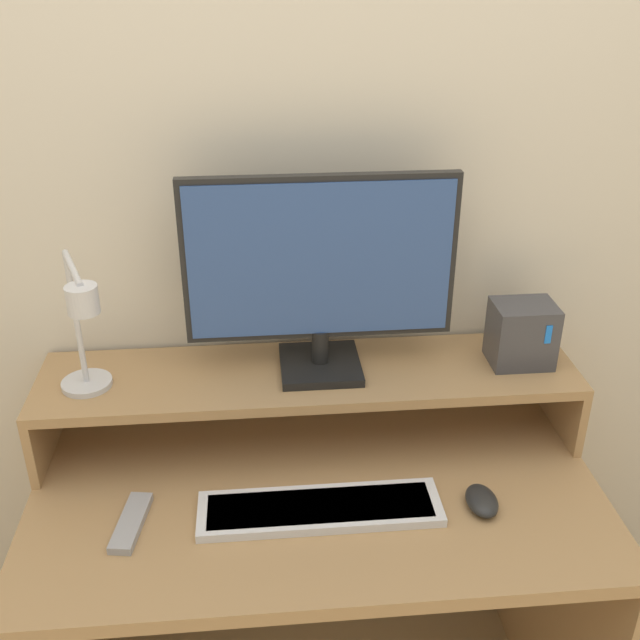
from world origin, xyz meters
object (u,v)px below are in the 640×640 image
Objects in this scene: desk_lamp at (83,333)px; mouse at (482,501)px; monitor at (320,270)px; router_dock at (522,334)px; remote_control at (131,523)px; keyboard at (321,509)px.

mouse is (0.74, -0.17, -0.31)m from desk_lamp.
desk_lamp is (-0.46, -0.10, -0.07)m from monitor.
router_dock is 0.88m from remote_control.
mouse is (0.29, -0.28, -0.38)m from monitor.
desk_lamp reaches higher than remote_control.
monitor is 0.55m from mouse.
router_dock is (0.43, -0.01, -0.16)m from monitor.
router_dock is (0.89, 0.09, -0.09)m from desk_lamp.
router_dock is at bearing 28.91° from keyboard.
mouse reaches higher than keyboard.
router_dock is at bearing 61.76° from mouse.
desk_lamp reaches higher than mouse.
router_dock is 1.45× the size of mouse.
remote_control is (-0.36, -0.00, -0.00)m from keyboard.
desk_lamp is 3.18× the size of mouse.
remote_control is at bearing 179.16° from mouse.
desk_lamp is at bearing -167.15° from monitor.
monitor reaches higher than remote_control.
mouse is at bearing -43.57° from monitor.
remote_control is (-0.38, -0.27, -0.39)m from monitor.
keyboard is at bearing -94.79° from monitor.
keyboard is (-0.45, -0.25, -0.23)m from router_dock.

